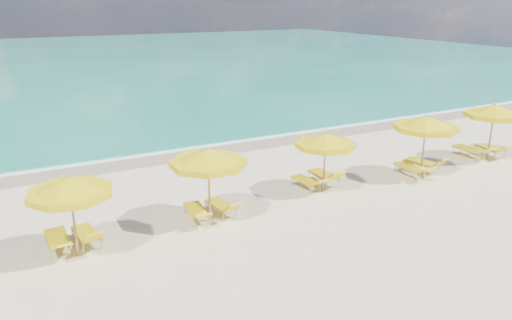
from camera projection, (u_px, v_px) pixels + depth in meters
name	position (u px, v px, depth m)	size (l,w,h in m)	color
ground_plane	(276.00, 204.00, 17.72)	(120.00, 120.00, 0.00)	beige
ocean	(67.00, 61.00, 57.97)	(120.00, 80.00, 0.30)	#168065
wet_sand_band	(198.00, 150.00, 23.93)	(120.00, 2.60, 0.01)	tan
foam_line	(192.00, 146.00, 24.60)	(120.00, 1.20, 0.03)	white
whitecap_near	(42.00, 123.00, 29.28)	(14.00, 0.36, 0.05)	white
whitecap_far	(213.00, 86.00, 41.44)	(18.00, 0.30, 0.05)	white
umbrella_2	(70.00, 188.00, 13.53)	(2.77, 2.77, 2.41)	tan
umbrella_3	(208.00, 158.00, 15.68)	(3.27, 3.27, 2.53)	tan
umbrella_4	(325.00, 141.00, 18.28)	(2.68, 2.68, 2.30)	tan
umbrella_5	(426.00, 124.00, 19.79)	(2.66, 2.66, 2.59)	tan
umbrella_6	(494.00, 111.00, 22.01)	(2.66, 2.66, 2.58)	tan
lounger_2_left	(58.00, 243.00, 14.37)	(0.62, 1.85, 0.69)	#A5A8AD
lounger_2_right	(87.00, 238.00, 14.70)	(0.73, 1.73, 0.78)	#A5A8AD
lounger_3_left	(196.00, 214.00, 16.36)	(0.75, 1.78, 0.65)	#A5A8AD
lounger_3_right	(221.00, 209.00, 16.78)	(0.76, 1.68, 0.73)	#A5A8AD
lounger_4_left	(307.00, 184.00, 19.04)	(0.74, 1.70, 0.67)	#A5A8AD
lounger_4_right	(324.00, 179.00, 19.52)	(0.64, 1.81, 0.85)	#A5A8AD
lounger_5_left	(410.00, 171.00, 20.43)	(0.72, 1.89, 0.70)	#A5A8AD
lounger_5_right	(423.00, 166.00, 20.99)	(0.94, 1.91, 0.86)	#A5A8AD
lounger_6_left	(469.00, 152.00, 22.84)	(0.71, 1.95, 0.74)	#A5A8AD
lounger_6_right	(490.00, 151.00, 23.07)	(0.77, 1.84, 0.77)	#A5A8AD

